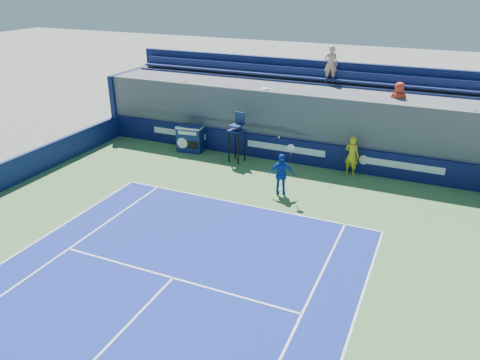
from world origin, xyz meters
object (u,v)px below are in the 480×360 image
at_px(ball_person, 352,156).
at_px(match_clock, 190,138).
at_px(tennis_player, 282,174).
at_px(umpire_chair, 237,132).

xyz_separation_m(ball_person, match_clock, (-8.32, -0.32, -0.19)).
height_order(match_clock, tennis_player, tennis_player).
relative_size(ball_person, tennis_player, 0.72).
bearing_deg(umpire_chair, match_clock, 173.46).
bearing_deg(match_clock, tennis_player, -26.38).
xyz_separation_m(match_clock, umpire_chair, (2.84, -0.33, 0.79)).
bearing_deg(ball_person, umpire_chair, 19.08).
bearing_deg(tennis_player, match_clock, 153.62).
bearing_deg(tennis_player, ball_person, 56.03).
height_order(ball_person, umpire_chair, umpire_chair).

